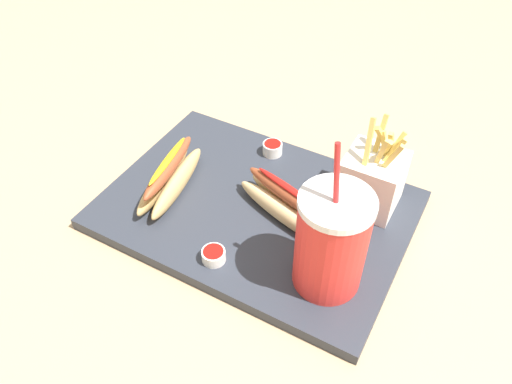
{
  "coord_description": "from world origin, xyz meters",
  "views": [
    {
      "loc": [
        -0.27,
        0.49,
        0.6
      ],
      "look_at": [
        0.0,
        0.0,
        0.05
      ],
      "focal_mm": 35.54,
      "sensor_mm": 36.0,
      "label": 1
    }
  ],
  "objects_px": {
    "soda_cup": "(331,242)",
    "hot_dog_1": "(170,177)",
    "hot_dog_2": "(288,204)",
    "fries_basket": "(372,179)",
    "ketchup_cup_2": "(213,255)",
    "ketchup_cup_1": "(273,148)"
  },
  "relations": [
    {
      "from": "hot_dog_2",
      "to": "hot_dog_1",
      "type": "bearing_deg",
      "value": 11.24
    },
    {
      "from": "hot_dog_1",
      "to": "ketchup_cup_1",
      "type": "relative_size",
      "value": 5.24
    },
    {
      "from": "fries_basket",
      "to": "hot_dog_2",
      "type": "distance_m",
      "value": 0.14
    },
    {
      "from": "soda_cup",
      "to": "hot_dog_1",
      "type": "distance_m",
      "value": 0.3
    },
    {
      "from": "soda_cup",
      "to": "fries_basket",
      "type": "distance_m",
      "value": 0.17
    },
    {
      "from": "fries_basket",
      "to": "hot_dog_2",
      "type": "height_order",
      "value": "fries_basket"
    },
    {
      "from": "hot_dog_2",
      "to": "ketchup_cup_2",
      "type": "relative_size",
      "value": 5.46
    },
    {
      "from": "ketchup_cup_1",
      "to": "ketchup_cup_2",
      "type": "height_order",
      "value": "ketchup_cup_1"
    },
    {
      "from": "ketchup_cup_2",
      "to": "hot_dog_2",
      "type": "bearing_deg",
      "value": -112.46
    },
    {
      "from": "soda_cup",
      "to": "hot_dog_1",
      "type": "relative_size",
      "value": 1.29
    },
    {
      "from": "soda_cup",
      "to": "fries_basket",
      "type": "relative_size",
      "value": 1.49
    },
    {
      "from": "hot_dog_1",
      "to": "ketchup_cup_2",
      "type": "bearing_deg",
      "value": 146.83
    },
    {
      "from": "hot_dog_1",
      "to": "fries_basket",
      "type": "bearing_deg",
      "value": -156.56
    },
    {
      "from": "soda_cup",
      "to": "ketchup_cup_2",
      "type": "distance_m",
      "value": 0.17
    },
    {
      "from": "soda_cup",
      "to": "ketchup_cup_2",
      "type": "relative_size",
      "value": 6.76
    },
    {
      "from": "soda_cup",
      "to": "ketchup_cup_2",
      "type": "xyz_separation_m",
      "value": [
        0.15,
        0.05,
        -0.07
      ]
    },
    {
      "from": "ketchup_cup_2",
      "to": "fries_basket",
      "type": "bearing_deg",
      "value": -125.05
    },
    {
      "from": "fries_basket",
      "to": "ketchup_cup_1",
      "type": "bearing_deg",
      "value": -10.16
    },
    {
      "from": "soda_cup",
      "to": "hot_dog_2",
      "type": "distance_m",
      "value": 0.14
    },
    {
      "from": "hot_dog_2",
      "to": "ketchup_cup_1",
      "type": "distance_m",
      "value": 0.15
    },
    {
      "from": "fries_basket",
      "to": "hot_dog_2",
      "type": "relative_size",
      "value": 0.83
    },
    {
      "from": "fries_basket",
      "to": "hot_dog_1",
      "type": "relative_size",
      "value": 0.87
    }
  ]
}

